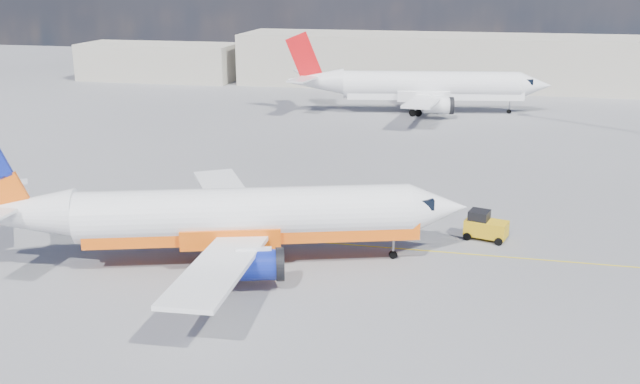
% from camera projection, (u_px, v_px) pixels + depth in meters
% --- Properties ---
extents(ground, '(240.00, 240.00, 0.00)m').
position_uv_depth(ground, '(343.00, 262.00, 44.64)').
color(ground, slate).
rests_on(ground, ground).
extents(taxi_line, '(70.00, 0.15, 0.01)m').
position_uv_depth(taxi_line, '(351.00, 245.00, 47.44)').
color(taxi_line, yellow).
rests_on(taxi_line, ground).
extents(terminal_main, '(70.00, 14.00, 8.00)m').
position_uv_depth(terminal_main, '(461.00, 61.00, 112.47)').
color(terminal_main, '#B9B29F').
rests_on(terminal_main, ground).
extents(terminal_annex, '(26.00, 10.00, 6.00)m').
position_uv_depth(terminal_annex, '(159.00, 62.00, 120.13)').
color(terminal_annex, '#B9B29F').
rests_on(terminal_annex, ground).
extents(main_jet, '(30.74, 23.39, 9.31)m').
position_uv_depth(main_jet, '(230.00, 217.00, 43.44)').
color(main_jet, white).
rests_on(main_jet, ground).
extents(second_jet, '(34.02, 26.46, 10.28)m').
position_uv_depth(second_jet, '(422.00, 86.00, 91.17)').
color(second_jet, white).
rests_on(second_jet, ground).
extents(gse_tug, '(3.07, 2.34, 1.97)m').
position_uv_depth(gse_tug, '(485.00, 226.00, 48.21)').
color(gse_tug, black).
rests_on(gse_tug, ground).
extents(traffic_cone, '(0.44, 0.44, 0.61)m').
position_uv_depth(traffic_cone, '(207.00, 285.00, 40.58)').
color(traffic_cone, white).
rests_on(traffic_cone, ground).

